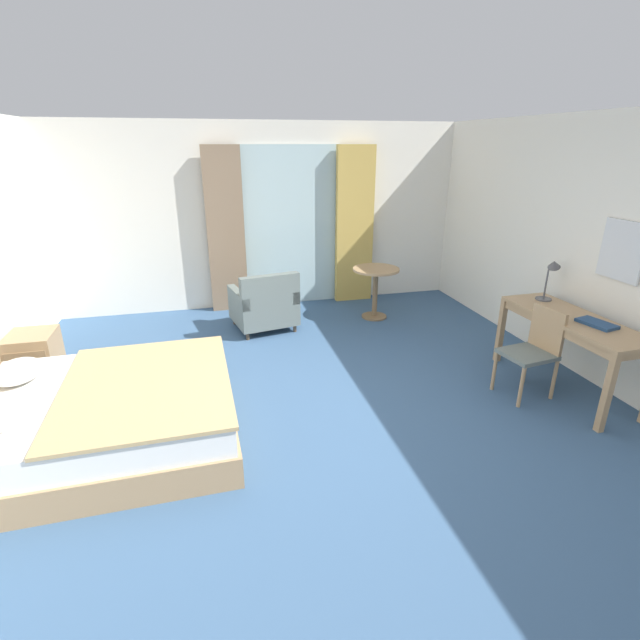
% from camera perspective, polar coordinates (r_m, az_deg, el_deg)
% --- Properties ---
extents(ground, '(6.53, 7.69, 0.10)m').
position_cam_1_polar(ground, '(4.25, 0.35, -13.59)').
color(ground, '#38567A').
extents(wall_back, '(6.13, 0.12, 2.65)m').
position_cam_1_polar(wall_back, '(7.11, -6.97, 12.37)').
color(wall_back, white).
rests_on(wall_back, ground).
extents(wall_right, '(0.12, 7.29, 2.65)m').
position_cam_1_polar(wall_right, '(5.26, 34.25, 5.96)').
color(wall_right, white).
rests_on(wall_right, ground).
extents(balcony_glass_door, '(1.49, 0.02, 2.33)m').
position_cam_1_polar(balcony_glass_door, '(7.12, -3.57, 11.19)').
color(balcony_glass_door, silver).
rests_on(balcony_glass_door, ground).
extents(curtain_panel_left, '(0.53, 0.10, 2.33)m').
position_cam_1_polar(curtain_panel_left, '(6.91, -11.43, 10.54)').
color(curtain_panel_left, '#897056').
rests_on(curtain_panel_left, ground).
extents(curtain_panel_right, '(0.58, 0.10, 2.33)m').
position_cam_1_polar(curtain_panel_right, '(7.26, 4.23, 11.36)').
color(curtain_panel_right, tan).
rests_on(curtain_panel_right, ground).
extents(bed, '(2.10, 1.77, 0.94)m').
position_cam_1_polar(bed, '(4.27, -25.32, -10.50)').
color(bed, tan).
rests_on(bed, ground).
extents(nightstand, '(0.44, 0.49, 0.54)m').
position_cam_1_polar(nightstand, '(5.65, -31.42, -4.00)').
color(nightstand, tan).
rests_on(nightstand, ground).
extents(writing_desk, '(0.58, 1.54, 0.77)m').
position_cam_1_polar(writing_desk, '(5.18, 28.46, -0.68)').
color(writing_desk, tan).
rests_on(writing_desk, ground).
extents(desk_chair, '(0.50, 0.46, 0.88)m').
position_cam_1_polar(desk_chair, '(4.99, 24.70, -3.08)').
color(desk_chair, slate).
rests_on(desk_chair, ground).
extents(desk_lamp, '(0.31, 0.26, 0.44)m').
position_cam_1_polar(desk_lamp, '(5.63, 26.39, 5.18)').
color(desk_lamp, '#4C4C51').
rests_on(desk_lamp, writing_desk).
extents(closed_book, '(0.25, 0.36, 0.03)m').
position_cam_1_polar(closed_book, '(5.02, 30.70, -0.38)').
color(closed_book, navy).
rests_on(closed_book, writing_desk).
extents(armchair_by_window, '(0.89, 0.86, 0.81)m').
position_cam_1_polar(armchair_by_window, '(6.23, -6.78, 1.74)').
color(armchair_by_window, slate).
rests_on(armchair_by_window, ground).
extents(round_cafe_table, '(0.65, 0.65, 0.72)m').
position_cam_1_polar(round_cafe_table, '(6.61, 6.80, 4.68)').
color(round_cafe_table, tan).
rests_on(round_cafe_table, ground).
extents(wall_mirror, '(0.02, 0.47, 0.56)m').
position_cam_1_polar(wall_mirror, '(5.26, 32.94, 7.12)').
color(wall_mirror, silver).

